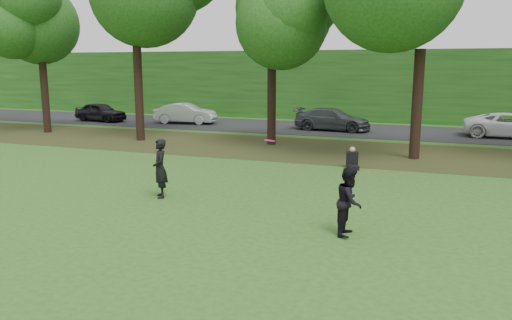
{
  "coord_description": "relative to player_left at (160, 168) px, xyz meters",
  "views": [
    {
      "loc": [
        4.95,
        -9.79,
        3.97
      ],
      "look_at": [
        0.11,
        3.28,
        1.3
      ],
      "focal_mm": 35.0,
      "sensor_mm": 36.0,
      "label": 1
    }
  ],
  "objects": [
    {
      "name": "ground",
      "position": [
        2.87,
        -2.99,
        -0.89
      ],
      "size": [
        120.0,
        120.0,
        0.0
      ],
      "primitive_type": "plane",
      "color": "#314F18",
      "rests_on": "ground"
    },
    {
      "name": "leaf_litter",
      "position": [
        2.87,
        10.01,
        -0.89
      ],
      "size": [
        60.0,
        7.0,
        0.01
      ],
      "primitive_type": "cube",
      "color": "#3D2A15",
      "rests_on": "ground"
    },
    {
      "name": "street",
      "position": [
        2.87,
        18.01,
        -0.88
      ],
      "size": [
        70.0,
        7.0,
        0.02
      ],
      "primitive_type": "cube",
      "color": "black",
      "rests_on": "ground"
    },
    {
      "name": "far_hedge",
      "position": [
        2.87,
        24.01,
        1.61
      ],
      "size": [
        70.0,
        3.0,
        5.0
      ],
      "primitive_type": "cube",
      "color": "#1B4614",
      "rests_on": "ground"
    },
    {
      "name": "player_left",
      "position": [
        0.0,
        0.0,
        0.0
      ],
      "size": [
        0.73,
        0.78,
        1.79
      ],
      "primitive_type": "imported",
      "rotation": [
        0.0,
        0.0,
        -0.93
      ],
      "color": "black",
      "rests_on": "ground"
    },
    {
      "name": "player_right",
      "position": [
        5.95,
        -1.42,
        -0.08
      ],
      "size": [
        0.64,
        0.81,
        1.63
      ],
      "primitive_type": "imported",
      "rotation": [
        0.0,
        0.0,
        1.55
      ],
      "color": "black",
      "rests_on": "ground"
    },
    {
      "name": "parked_cars",
      "position": [
        2.58,
        17.38,
        -0.2
      ],
      "size": [
        35.48,
        3.24,
        1.38
      ],
      "color": "black",
      "rests_on": "street"
    },
    {
      "name": "frisbee",
      "position": [
        3.86,
        -1.12,
        1.21
      ],
      "size": [
        0.38,
        0.37,
        0.11
      ],
      "color": "#FF1585",
      "rests_on": "ground"
    },
    {
      "name": "seated_person",
      "position": [
        4.72,
        6.39,
        -0.58
      ],
      "size": [
        0.62,
        0.82,
        0.83
      ],
      "rotation": [
        0.0,
        0.0,
        0.32
      ],
      "color": "black",
      "rests_on": "ground"
    }
  ]
}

